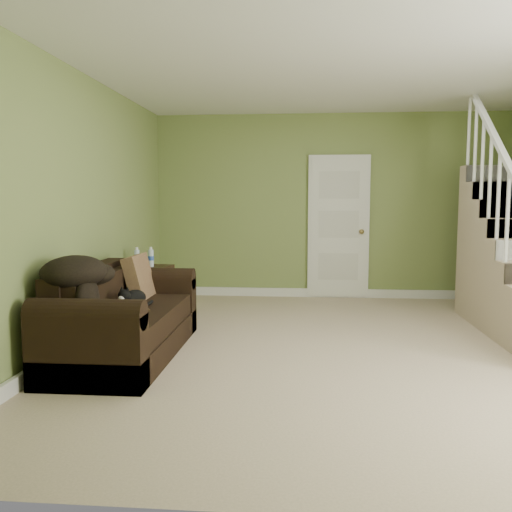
% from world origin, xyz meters
% --- Properties ---
extents(floor, '(5.00, 5.50, 0.01)m').
position_xyz_m(floor, '(0.00, 0.00, 0.00)').
color(floor, tan).
rests_on(floor, ground).
extents(ceiling, '(5.00, 5.50, 0.01)m').
position_xyz_m(ceiling, '(0.00, 0.00, 2.60)').
color(ceiling, white).
rests_on(ceiling, wall_back).
extents(wall_back, '(5.00, 0.04, 2.60)m').
position_xyz_m(wall_back, '(0.00, 2.75, 1.30)').
color(wall_back, olive).
rests_on(wall_back, floor).
extents(wall_front, '(5.00, 0.04, 2.60)m').
position_xyz_m(wall_front, '(0.00, -2.75, 1.30)').
color(wall_front, olive).
rests_on(wall_front, floor).
extents(wall_left, '(0.04, 5.50, 2.60)m').
position_xyz_m(wall_left, '(-2.50, 0.00, 1.30)').
color(wall_left, olive).
rests_on(wall_left, floor).
extents(baseboard_back, '(5.00, 0.04, 0.12)m').
position_xyz_m(baseboard_back, '(0.00, 2.72, 0.06)').
color(baseboard_back, white).
rests_on(baseboard_back, floor).
extents(baseboard_left, '(0.04, 5.50, 0.12)m').
position_xyz_m(baseboard_left, '(-2.47, 0.00, 0.06)').
color(baseboard_left, white).
rests_on(baseboard_left, floor).
extents(door, '(0.86, 0.12, 2.02)m').
position_xyz_m(door, '(0.10, 2.71, 1.01)').
color(door, white).
rests_on(door, floor).
extents(sofa, '(0.87, 2.02, 0.80)m').
position_xyz_m(sofa, '(-2.01, -0.38, 0.30)').
color(sofa, black).
rests_on(sofa, floor).
extents(side_table, '(0.59, 0.59, 0.85)m').
position_xyz_m(side_table, '(-2.23, 1.12, 0.32)').
color(side_table, black).
rests_on(side_table, floor).
extents(cat, '(0.24, 0.45, 0.22)m').
position_xyz_m(cat, '(-1.91, -0.37, 0.52)').
color(cat, black).
rests_on(cat, sofa).
extents(banana, '(0.12, 0.18, 0.05)m').
position_xyz_m(banana, '(-1.75, -0.66, 0.46)').
color(banana, yellow).
rests_on(banana, sofa).
extents(throw_pillow, '(0.24, 0.49, 0.51)m').
position_xyz_m(throw_pillow, '(-2.02, 0.20, 0.60)').
color(throw_pillow, '#543421').
rests_on(throw_pillow, sofa).
extents(throw_blanket, '(0.56, 0.70, 0.26)m').
position_xyz_m(throw_blanket, '(-2.21, -0.90, 0.82)').
color(throw_blanket, black).
rests_on(throw_blanket, sofa).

